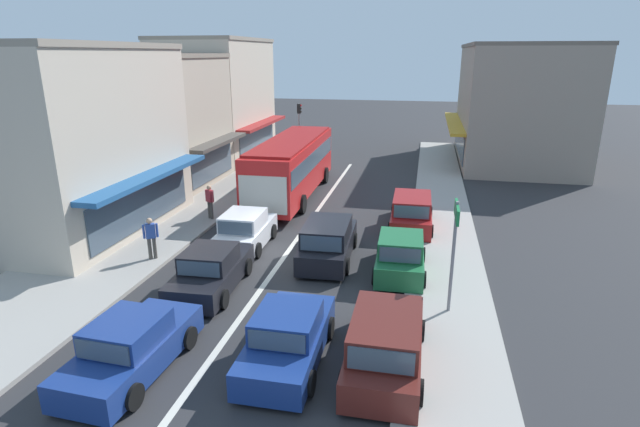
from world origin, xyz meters
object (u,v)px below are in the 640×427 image
at_px(hatchback_queue_gap_filler, 246,231).
at_px(pedestrian_far_walker, 151,236).
at_px(sedan_behind_bus_mid, 288,338).
at_px(traffic_light_downstreet, 299,123).
at_px(parked_wagon_kerb_third, 412,212).
at_px(sedan_adjacent_lane_trail, 131,348).
at_px(wagon_behind_bus_near, 328,241).
at_px(sedan_adjacent_lane_lead, 211,271).
at_px(city_bus, 292,163).
at_px(parked_hatchback_kerb_second, 400,256).
at_px(parked_wagon_kerb_front, 386,342).
at_px(pedestrian_browsing_midblock, 210,200).
at_px(pedestrian_with_handbag_near, 263,161).
at_px(directional_road_sign, 455,232).

relative_size(hatchback_queue_gap_filler, pedestrian_far_walker, 2.29).
height_order(sedan_behind_bus_mid, traffic_light_downstreet, traffic_light_downstreet).
bearing_deg(parked_wagon_kerb_third, hatchback_queue_gap_filler, -149.95).
xyz_separation_m(sedan_adjacent_lane_trail, wagon_behind_bus_near, (3.42, 8.04, 0.08)).
bearing_deg(sedan_adjacent_lane_lead, city_bus, 91.47).
bearing_deg(city_bus, sedan_adjacent_lane_trail, -89.14).
height_order(parked_hatchback_kerb_second, parked_wagon_kerb_third, parked_wagon_kerb_third).
xyz_separation_m(city_bus, sedan_adjacent_lane_lead, (0.30, -11.75, -1.22)).
bearing_deg(parked_wagon_kerb_third, traffic_light_downstreet, 122.88).
distance_m(sedan_adjacent_lane_lead, pedestrian_far_walker, 3.60).
xyz_separation_m(wagon_behind_bus_near, pedestrian_far_walker, (-6.52, -1.63, 0.32)).
bearing_deg(parked_wagon_kerb_front, parked_wagon_kerb_third, 88.68).
relative_size(sedan_adjacent_lane_trail, pedestrian_browsing_midblock, 2.63).
relative_size(sedan_adjacent_lane_lead, traffic_light_downstreet, 1.02).
bearing_deg(city_bus, sedan_behind_bus_mid, -75.46).
bearing_deg(traffic_light_downstreet, pedestrian_with_handbag_near, -101.23).
xyz_separation_m(hatchback_queue_gap_filler, pedestrian_browsing_midblock, (-2.78, 2.80, 0.36)).
height_order(sedan_adjacent_lane_trail, traffic_light_downstreet, traffic_light_downstreet).
bearing_deg(hatchback_queue_gap_filler, parked_wagon_kerb_third, 30.05).
relative_size(sedan_adjacent_lane_lead, parked_wagon_kerb_third, 0.94).
xyz_separation_m(sedan_adjacent_lane_trail, traffic_light_downstreet, (-2.18, 25.77, 2.19)).
xyz_separation_m(hatchback_queue_gap_filler, pedestrian_with_handbag_near, (-3.10, 11.74, 0.36)).
relative_size(parked_wagon_kerb_third, pedestrian_far_walker, 2.78).
height_order(wagon_behind_bus_near, pedestrian_with_handbag_near, pedestrian_with_handbag_near).
xyz_separation_m(traffic_light_downstreet, directional_road_sign, (10.04, -21.16, -0.18)).
distance_m(parked_wagon_kerb_front, traffic_light_downstreet, 25.82).
distance_m(wagon_behind_bus_near, hatchback_queue_gap_filler, 3.61).
bearing_deg(parked_wagon_kerb_front, city_bus, 113.19).
bearing_deg(sedan_adjacent_lane_trail, traffic_light_downstreet, 94.83).
xyz_separation_m(sedan_adjacent_lane_lead, parked_wagon_kerb_front, (6.14, -3.28, 0.08)).
bearing_deg(parked_wagon_kerb_third, pedestrian_browsing_midblock, -173.82).
bearing_deg(parked_wagon_kerb_front, pedestrian_far_walker, 151.82).
relative_size(sedan_adjacent_lane_trail, sedan_behind_bus_mid, 1.02).
distance_m(sedan_behind_bus_mid, parked_wagon_kerb_third, 11.53).
bearing_deg(directional_road_sign, hatchback_queue_gap_filler, 153.38).
bearing_deg(sedan_adjacent_lane_lead, traffic_light_downstreet, 96.04).
xyz_separation_m(sedan_behind_bus_mid, directional_road_sign, (4.17, 3.37, 2.01)).
height_order(sedan_adjacent_lane_trail, sedan_behind_bus_mid, same).
xyz_separation_m(sedan_adjacent_lane_lead, parked_hatchback_kerb_second, (6.18, 2.52, 0.05)).
bearing_deg(directional_road_sign, traffic_light_downstreet, 115.39).
height_order(city_bus, directional_road_sign, directional_road_sign).
xyz_separation_m(sedan_adjacent_lane_lead, directional_road_sign, (7.81, -0.11, 2.01)).
distance_m(sedan_behind_bus_mid, pedestrian_with_handbag_near, 20.35).
bearing_deg(parked_wagon_kerb_third, parked_hatchback_kerb_second, -92.33).
bearing_deg(pedestrian_with_handbag_near, hatchback_queue_gap_filler, -75.19).
xyz_separation_m(hatchback_queue_gap_filler, directional_road_sign, (8.01, -4.02, 1.97)).
xyz_separation_m(wagon_behind_bus_near, directional_road_sign, (4.45, -3.43, 1.93)).
distance_m(hatchback_queue_gap_filler, parked_hatchback_kerb_second, 6.53).
distance_m(city_bus, hatchback_queue_gap_filler, 7.93).
xyz_separation_m(parked_wagon_kerb_third, pedestrian_far_walker, (-9.54, -6.03, 0.32)).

